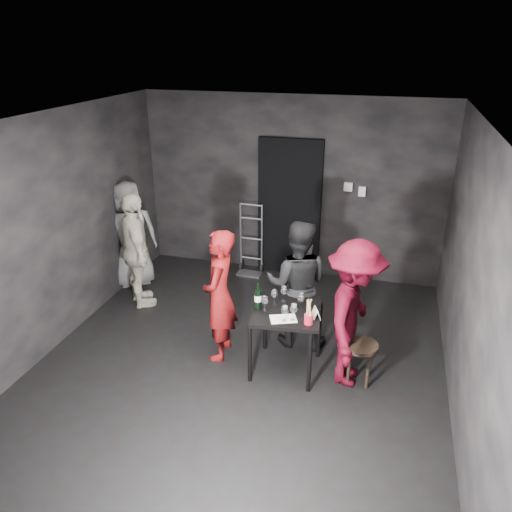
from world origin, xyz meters
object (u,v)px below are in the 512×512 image
(tasting_table, at_px, (286,318))
(bystander_cream, at_px, (136,247))
(stool, at_px, (360,351))
(woman_black, at_px, (297,282))
(man_maroon, at_px, (354,309))
(breadstick_cup, at_px, (309,312))
(hand_truck, at_px, (251,260))
(wine_bottle, at_px, (258,298))
(bystander_grey, at_px, (130,232))
(server_red, at_px, (219,294))

(tasting_table, relative_size, bystander_cream, 0.44)
(stool, xyz_separation_m, woman_black, (-0.81, 0.58, 0.43))
(man_maroon, bearing_deg, breadstick_cup, 120.25)
(hand_truck, height_order, wine_bottle, hand_truck)
(stool, height_order, bystander_grey, bystander_grey)
(hand_truck, bearing_deg, server_red, -81.53)
(server_red, distance_m, breadstick_cup, 1.09)
(tasting_table, xyz_separation_m, wine_bottle, (-0.31, -0.04, 0.22))
(hand_truck, relative_size, bystander_grey, 0.68)
(stool, bearing_deg, wine_bottle, -178.64)
(woman_black, bearing_deg, man_maroon, 136.54)
(bystander_grey, bearing_deg, breadstick_cup, 113.13)
(server_red, distance_m, bystander_grey, 2.31)
(server_red, bearing_deg, breadstick_cup, 70.19)
(bystander_cream, height_order, wine_bottle, bystander_cream)
(woman_black, height_order, bystander_grey, bystander_grey)
(hand_truck, xyz_separation_m, stool, (1.87, -2.29, 0.17))
(hand_truck, relative_size, man_maroon, 0.65)
(tasting_table, bearing_deg, wine_bottle, -173.35)
(server_red, height_order, wine_bottle, server_red)
(bystander_cream, xyz_separation_m, wine_bottle, (1.95, -0.94, 0.01))
(server_red, relative_size, breadstick_cup, 5.52)
(stool, distance_m, bystander_grey, 3.77)
(hand_truck, xyz_separation_m, man_maroon, (1.77, -2.27, 0.66))
(bystander_cream, bearing_deg, woman_black, -137.84)
(bystander_grey, distance_m, breadstick_cup, 3.35)
(stool, height_order, breadstick_cup, breadstick_cup)
(breadstick_cup, bearing_deg, server_red, 165.54)
(hand_truck, xyz_separation_m, breadstick_cup, (1.34, -2.48, 0.67))
(tasting_table, xyz_separation_m, man_maroon, (0.70, 0.00, 0.22))
(server_red, height_order, man_maroon, man_maroon)
(hand_truck, distance_m, tasting_table, 2.55)
(stool, xyz_separation_m, bystander_grey, (-3.44, 1.46, 0.45))
(man_maroon, bearing_deg, stool, -93.54)
(tasting_table, distance_m, bystander_cream, 2.44)
(breadstick_cup, bearing_deg, woman_black, 109.58)
(wine_bottle, bearing_deg, hand_truck, 108.04)
(tasting_table, height_order, server_red, server_red)
(man_maroon, bearing_deg, tasting_table, 94.58)
(stool, relative_size, wine_bottle, 1.54)
(wine_bottle, bearing_deg, man_maroon, 2.32)
(man_maroon, xyz_separation_m, wine_bottle, (-1.01, -0.04, -0.00))
(breadstick_cup, bearing_deg, man_maroon, 26.07)
(tasting_table, relative_size, server_red, 0.47)
(server_red, xyz_separation_m, bystander_cream, (-1.47, 0.84, 0.05))
(woman_black, xyz_separation_m, man_maroon, (0.70, -0.56, 0.06))
(tasting_table, bearing_deg, bystander_cream, 158.12)
(man_maroon, bearing_deg, server_red, 91.80)
(hand_truck, bearing_deg, breadstick_cup, -60.49)
(bystander_cream, xyz_separation_m, bystander_grey, (-0.38, 0.54, -0.02))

